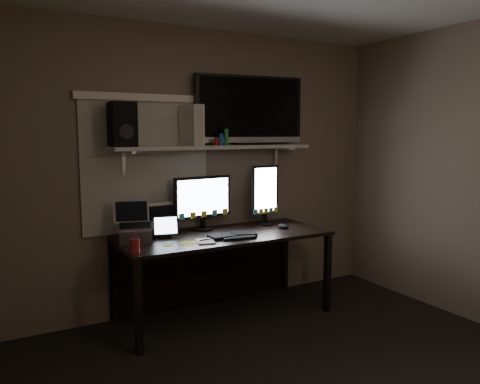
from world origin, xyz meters
TOP-DOWN VIEW (x-y plane):
  - back_wall at (0.00, 1.80)m, footprint 3.60×0.00m
  - window_blinds at (-0.55, 1.79)m, footprint 1.10×0.02m
  - desk at (0.00, 1.55)m, footprint 1.80×0.75m
  - wall_shelf at (0.00, 1.62)m, footprint 1.80×0.35m
  - monitor_landscape at (-0.09, 1.67)m, footprint 0.56×0.12m
  - monitor_portrait at (0.52, 1.60)m, footprint 0.29×0.07m
  - keyboard at (0.02, 1.30)m, footprint 0.44×0.23m
  - mouse at (0.57, 1.37)m, footprint 0.10×0.13m
  - notepad at (-0.27, 1.24)m, footprint 0.17×0.21m
  - tablet at (-0.49, 1.52)m, footprint 0.23×0.14m
  - file_sorter at (-0.48, 1.69)m, footprint 0.22×0.12m
  - laptop at (-0.75, 1.50)m, footprint 0.33×0.29m
  - cup at (-0.85, 1.17)m, footprint 0.09×0.09m
  - sticky_notes at (-0.43, 1.33)m, footprint 0.35×0.29m
  - tv at (0.39, 1.67)m, footprint 1.05×0.29m
  - game_console at (-0.20, 1.63)m, footprint 0.11×0.29m
  - speaker at (-0.80, 1.61)m, footprint 0.20×0.24m
  - bottles at (0.05, 1.58)m, footprint 0.24×0.09m

SIDE VIEW (x-z plane):
  - desk at x=0.00m, z-range 0.19..0.92m
  - sticky_notes at x=-0.43m, z-range 0.73..0.73m
  - notepad at x=-0.27m, z-range 0.73..0.74m
  - keyboard at x=0.02m, z-range 0.73..0.76m
  - mouse at x=0.57m, z-range 0.73..0.77m
  - cup at x=-0.85m, z-range 0.73..0.83m
  - tablet at x=-0.49m, z-range 0.73..0.92m
  - file_sorter at x=-0.48m, z-range 0.73..1.00m
  - laptop at x=-0.75m, z-range 0.73..1.05m
  - monitor_landscape at x=-0.09m, z-range 0.73..1.22m
  - monitor_portrait at x=0.52m, z-range 0.73..1.30m
  - back_wall at x=0.00m, z-range -0.55..3.05m
  - window_blinds at x=-0.55m, z-range 0.75..1.85m
  - wall_shelf at x=0.00m, z-range 1.45..1.48m
  - bottles at x=0.05m, z-range 1.48..1.63m
  - game_console at x=-0.20m, z-range 1.48..1.82m
  - speaker at x=-0.80m, z-range 1.48..1.83m
  - tv at x=0.39m, z-range 1.48..2.10m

